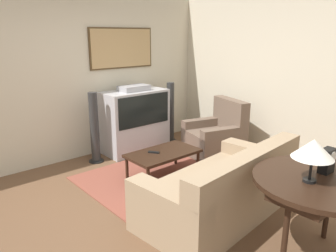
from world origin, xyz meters
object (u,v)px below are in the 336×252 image
(coffee_table, at_px, (163,155))
(speaker_tower_left, at_px, (95,130))
(mantel_clock, at_px, (327,161))
(armchair, at_px, (216,138))
(couch, at_px, (222,191))
(console_table, at_px, (320,186))
(table_lamp, at_px, (313,149))
(speaker_tower_right, at_px, (170,114))
(tv, at_px, (135,120))

(coffee_table, bearing_deg, speaker_tower_left, 110.16)
(mantel_clock, bearing_deg, armchair, 62.81)
(couch, relative_size, armchair, 1.98)
(couch, xyz_separation_m, mantel_clock, (0.21, -1.01, 0.61))
(couch, height_order, armchair, armchair)
(mantel_clock, bearing_deg, console_table, -166.86)
(table_lamp, relative_size, speaker_tower_right, 0.33)
(table_lamp, xyz_separation_m, mantel_clock, (0.31, -0.00, -0.18))
(tv, xyz_separation_m, mantel_clock, (-0.30, -3.43, 0.36))
(console_table, xyz_separation_m, table_lamp, (-0.13, 0.04, 0.36))
(couch, xyz_separation_m, console_table, (0.04, -1.05, 0.43))
(mantel_clock, bearing_deg, tv, 84.98)
(couch, distance_m, mantel_clock, 1.20)
(armchair, xyz_separation_m, speaker_tower_right, (-0.09, 1.07, 0.24))
(console_table, xyz_separation_m, speaker_tower_left, (-0.33, 3.45, -0.19))
(table_lamp, bearing_deg, speaker_tower_left, 93.33)
(speaker_tower_right, bearing_deg, mantel_clock, -107.99)
(armchair, height_order, coffee_table, armchair)
(tv, height_order, mantel_clock, tv)
(speaker_tower_left, bearing_deg, couch, -83.06)
(table_lamp, bearing_deg, couch, 84.64)
(coffee_table, relative_size, mantel_clock, 4.51)
(armchair, height_order, mantel_clock, mantel_clock)
(couch, bearing_deg, mantel_clock, 96.69)
(console_table, relative_size, speaker_tower_right, 1.01)
(speaker_tower_left, bearing_deg, console_table, -84.51)
(couch, height_order, speaker_tower_left, speaker_tower_left)
(tv, relative_size, coffee_table, 1.14)
(coffee_table, bearing_deg, couch, -96.72)
(table_lamp, bearing_deg, console_table, -17.22)
(armchair, bearing_deg, console_table, -13.41)
(armchair, bearing_deg, speaker_tower_left, -105.51)
(coffee_table, height_order, console_table, console_table)
(tv, bearing_deg, speaker_tower_right, -1.50)
(tv, distance_m, coffee_table, 1.28)
(table_lamp, distance_m, mantel_clock, 0.36)
(table_lamp, distance_m, speaker_tower_right, 3.73)
(mantel_clock, relative_size, speaker_tower_left, 0.20)
(speaker_tower_right, bearing_deg, coffee_table, -134.75)
(coffee_table, distance_m, table_lamp, 2.35)
(console_table, bearing_deg, table_lamp, 162.78)
(console_table, distance_m, speaker_tower_right, 3.68)
(armchair, height_order, table_lamp, table_lamp)
(tv, relative_size, armchair, 1.14)
(coffee_table, bearing_deg, table_lamp, -96.10)
(armchair, relative_size, speaker_tower_left, 0.89)
(armchair, distance_m, table_lamp, 2.89)
(armchair, bearing_deg, table_lamp, -16.22)
(mantel_clock, bearing_deg, coffee_table, 91.77)
(armchair, distance_m, speaker_tower_right, 1.10)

